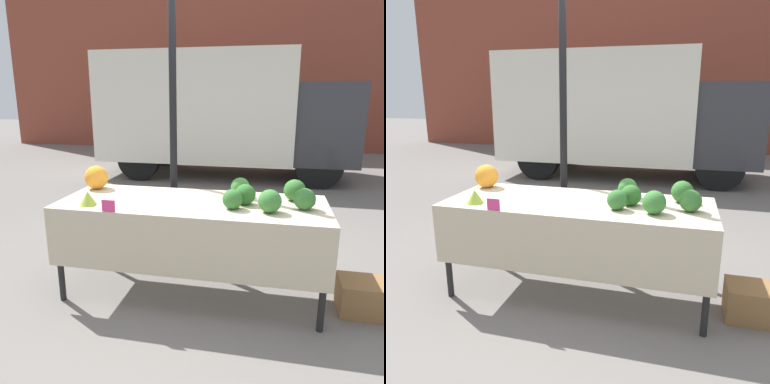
% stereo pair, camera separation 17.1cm
% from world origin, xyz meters
% --- Properties ---
extents(ground_plane, '(40.00, 40.00, 0.00)m').
position_xyz_m(ground_plane, '(0.00, 0.00, 0.00)').
color(ground_plane, slate).
extents(building_facade, '(16.00, 0.60, 5.82)m').
position_xyz_m(building_facade, '(0.00, 9.02, 2.91)').
color(building_facade, brown).
rests_on(building_facade, ground_plane).
extents(tent_pole, '(0.07, 0.07, 2.80)m').
position_xyz_m(tent_pole, '(-0.31, 0.61, 1.40)').
color(tent_pole, black).
rests_on(tent_pole, ground_plane).
extents(parked_truck, '(4.97, 2.07, 2.46)m').
position_xyz_m(parked_truck, '(-0.48, 4.94, 1.34)').
color(parked_truck, silver).
rests_on(parked_truck, ground_plane).
extents(market_table, '(2.16, 0.83, 0.81)m').
position_xyz_m(market_table, '(0.00, -0.06, 0.72)').
color(market_table, beige).
rests_on(market_table, ground_plane).
extents(orange_cauliflower, '(0.21, 0.21, 0.21)m').
position_xyz_m(orange_cauliflower, '(-0.95, 0.23, 0.92)').
color(orange_cauliflower, orange).
rests_on(orange_cauliflower, market_table).
extents(romanesco_head, '(0.14, 0.14, 0.11)m').
position_xyz_m(romanesco_head, '(-0.78, -0.27, 0.87)').
color(romanesco_head, '#93B238').
rests_on(romanesco_head, market_table).
extents(broccoli_head_0, '(0.18, 0.18, 0.18)m').
position_xyz_m(broccoli_head_0, '(0.82, 0.20, 0.90)').
color(broccoli_head_0, '#336B2D').
rests_on(broccoli_head_0, market_table).
extents(broccoli_head_1, '(0.16, 0.16, 0.16)m').
position_xyz_m(broccoli_head_1, '(0.37, 0.24, 0.90)').
color(broccoli_head_1, '#387533').
rests_on(broccoli_head_1, market_table).
extents(broccoli_head_2, '(0.16, 0.16, 0.16)m').
position_xyz_m(broccoli_head_2, '(0.43, 0.01, 0.90)').
color(broccoli_head_2, '#2D6628').
rests_on(broccoli_head_2, market_table).
extents(broccoli_head_3, '(0.17, 0.17, 0.17)m').
position_xyz_m(broccoli_head_3, '(0.88, -0.04, 0.90)').
color(broccoli_head_3, '#336B2D').
rests_on(broccoli_head_3, market_table).
extents(broccoli_head_4, '(0.17, 0.17, 0.17)m').
position_xyz_m(broccoli_head_4, '(0.62, -0.17, 0.90)').
color(broccoli_head_4, '#387533').
rests_on(broccoli_head_4, market_table).
extents(broccoli_head_5, '(0.15, 0.15, 0.15)m').
position_xyz_m(broccoli_head_5, '(0.34, -0.14, 0.89)').
color(broccoli_head_5, '#336B2D').
rests_on(broccoli_head_5, market_table).
extents(price_sign, '(0.10, 0.01, 0.09)m').
position_xyz_m(price_sign, '(-0.55, -0.40, 0.86)').
color(price_sign, '#E53D84').
rests_on(price_sign, market_table).
extents(produce_crate, '(0.43, 0.31, 0.26)m').
position_xyz_m(produce_crate, '(1.40, -0.03, 0.13)').
color(produce_crate, olive).
rests_on(produce_crate, ground_plane).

